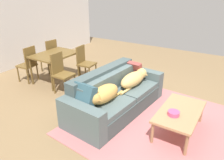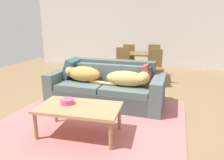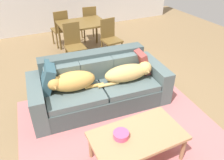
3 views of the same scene
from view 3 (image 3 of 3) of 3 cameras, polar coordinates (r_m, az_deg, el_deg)
name	(u,v)px [view 3 (image 3 of 3)]	position (r m, az deg, el deg)	size (l,w,h in m)	color
ground_plane	(112,99)	(3.95, 0.10, -4.98)	(10.00, 10.00, 0.00)	olive
area_rug	(124,136)	(3.29, 3.16, -14.39)	(2.87, 2.77, 0.01)	#BD696A
couch	(99,86)	(3.74, -3.41, -1.57)	(2.31, 1.13, 0.82)	#414F4F
dog_on_left_cushion	(71,81)	(3.42, -10.56, -0.38)	(0.85, 0.38, 0.30)	gold
dog_on_right_cushion	(130,72)	(3.63, 4.56, 2.00)	(0.95, 0.40, 0.29)	tan
throw_pillow_by_left_arm	(47,78)	(3.51, -16.52, 0.50)	(0.14, 0.43, 0.43)	#325460
throw_pillow_by_right_arm	(141,61)	(3.91, 7.59, 4.80)	(0.11, 0.40, 0.40)	brown
coffee_table	(137,137)	(2.77, 6.63, -14.52)	(1.13, 0.64, 0.43)	tan
bowl_on_coffee_table	(121,135)	(2.68, 2.36, -14.01)	(0.19, 0.19, 0.07)	#EA4C7F
dining_table	(82,26)	(5.48, -7.70, 13.76)	(1.11, 0.83, 0.75)	brown
dining_chair_near_left	(74,43)	(4.89, -9.82, 9.38)	(0.40, 0.40, 0.95)	brown
dining_chair_near_right	(110,37)	(5.18, -0.50, 11.07)	(0.44, 0.44, 0.92)	brown
dining_chair_far_left	(61,27)	(5.96, -13.15, 13.17)	(0.43, 0.43, 0.95)	brown
dining_chair_far_right	(89,22)	(6.20, -5.97, 14.64)	(0.44, 0.44, 0.96)	brown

